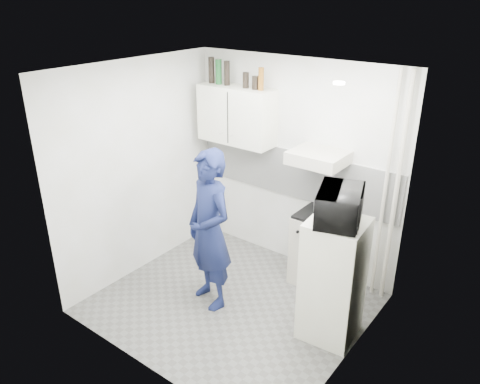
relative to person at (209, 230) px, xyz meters
The scene contains 23 objects.
floor 0.94m from the person, 22.46° to the left, with size 2.80×2.80×0.00m, color #60605C.
ceiling 1.71m from the person, 22.46° to the left, with size 2.80×2.80×0.00m, color white.
wall_back 1.42m from the person, 80.51° to the left, with size 2.80×2.80×0.00m, color white.
wall_left 1.24m from the person, behind, with size 2.60×2.60×0.00m, color white.
wall_right 1.67m from the person, ahead, with size 2.60×2.60×0.00m, color white.
person is the anchor object (origin of this frame).
stove 1.42m from the person, 54.66° to the left, with size 0.55×0.55×0.87m, color beige.
fridge 1.39m from the person, 13.55° to the left, with size 0.54×0.54×1.30m, color white.
stove_top 1.34m from the person, 54.66° to the left, with size 0.52×0.52×0.03m, color black.
saucepan 1.36m from the person, 57.19° to the left, with size 0.18×0.18×0.10m, color silver.
microwave 1.47m from the person, 13.55° to the left, with size 0.39×0.58×0.32m, color black.
bottle_a 2.08m from the person, 128.18° to the left, with size 0.07×0.07×0.32m, color black.
bottle_b 2.02m from the person, 124.50° to the left, with size 0.08×0.08×0.30m, color #144C1E.
bottle_c 1.97m from the person, 119.93° to the left, with size 0.07×0.07×0.29m, color black.
canister_a 1.85m from the person, 108.36° to the left, with size 0.07×0.07×0.18m, color black.
canister_b 1.82m from the person, 101.99° to the left, with size 0.08×0.08×0.15m, color black.
bottle_e 1.85m from the person, 98.18° to the left, with size 0.07×0.07×0.26m, color brown.
upper_cabinet 1.59m from the person, 114.22° to the left, with size 1.00×0.35×0.70m, color white.
range_hood 1.45m from the person, 58.31° to the left, with size 0.60×0.50×0.14m, color beige.
backsplash 1.38m from the person, 80.40° to the left, with size 2.74×0.03×0.60m, color white.
pipe_a 2.02m from the person, 39.64° to the left, with size 0.05×0.05×2.60m, color beige.
pipe_b 1.93m from the person, 41.96° to the left, with size 0.04×0.04×2.60m, color beige.
ceiling_spot_fixture 2.09m from the person, 13.45° to the left, with size 0.10×0.10×0.02m, color white.
Camera 1 is at (2.71, -3.42, 3.30)m, focal length 35.00 mm.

